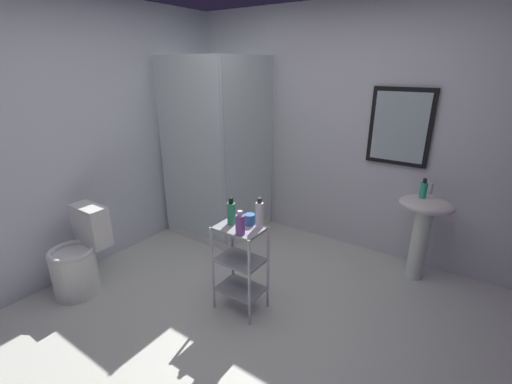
# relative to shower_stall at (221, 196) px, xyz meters

# --- Properties ---
(ground_plane) EXTENTS (4.20, 4.20, 0.02)m
(ground_plane) POSITION_rel_shower_stall_xyz_m (1.20, -1.23, -0.47)
(ground_plane) COLOR silver
(wall_back) EXTENTS (4.20, 0.14, 2.50)m
(wall_back) POSITION_rel_shower_stall_xyz_m (1.21, 0.62, 0.79)
(wall_back) COLOR silver
(wall_back) RESTS_ON ground_plane
(wall_left) EXTENTS (0.10, 4.20, 2.50)m
(wall_left) POSITION_rel_shower_stall_xyz_m (-0.65, -1.23, 0.79)
(wall_left) COLOR silver
(wall_left) RESTS_ON ground_plane
(shower_stall) EXTENTS (0.92, 0.92, 2.00)m
(shower_stall) POSITION_rel_shower_stall_xyz_m (0.00, 0.00, 0.00)
(shower_stall) COLOR white
(shower_stall) RESTS_ON ground_plane
(pedestal_sink) EXTENTS (0.46, 0.37, 0.81)m
(pedestal_sink) POSITION_rel_shower_stall_xyz_m (2.12, 0.29, 0.12)
(pedestal_sink) COLOR white
(pedestal_sink) RESTS_ON ground_plane
(sink_faucet) EXTENTS (0.03, 0.03, 0.10)m
(sink_faucet) POSITION_rel_shower_stall_xyz_m (2.12, 0.41, 0.40)
(sink_faucet) COLOR silver
(sink_faucet) RESTS_ON pedestal_sink
(toilet) EXTENTS (0.37, 0.49, 0.76)m
(toilet) POSITION_rel_shower_stall_xyz_m (-0.28, -1.59, -0.15)
(toilet) COLOR white
(toilet) RESTS_ON ground_plane
(storage_cart) EXTENTS (0.38, 0.28, 0.74)m
(storage_cart) POSITION_rel_shower_stall_xyz_m (1.02, -0.99, -0.03)
(storage_cart) COLOR silver
(storage_cart) RESTS_ON ground_plane
(hand_soap_bottle) EXTENTS (0.06, 0.06, 0.17)m
(hand_soap_bottle) POSITION_rel_shower_stall_xyz_m (2.08, 0.28, 0.42)
(hand_soap_bottle) COLOR #2DBC99
(hand_soap_bottle) RESTS_ON pedestal_sink
(conditioner_bottle_purple) EXTENTS (0.07, 0.07, 0.18)m
(conditioner_bottle_purple) POSITION_rel_shower_stall_xyz_m (1.09, -1.07, 0.36)
(conditioner_bottle_purple) COLOR purple
(conditioner_bottle_purple) RESTS_ON storage_cart
(body_wash_bottle_green) EXTENTS (0.07, 0.07, 0.22)m
(body_wash_bottle_green) POSITION_rel_shower_stall_xyz_m (0.94, -0.98, 0.37)
(body_wash_bottle_green) COLOR #319B64
(body_wash_bottle_green) RESTS_ON storage_cart
(lotion_bottle_white) EXTENTS (0.06, 0.06, 0.24)m
(lotion_bottle_white) POSITION_rel_shower_stall_xyz_m (1.15, -0.90, 0.38)
(lotion_bottle_white) COLOR white
(lotion_bottle_white) RESTS_ON storage_cart
(rinse_cup) EXTENTS (0.08, 0.08, 0.09)m
(rinse_cup) POSITION_rel_shower_stall_xyz_m (1.06, -0.91, 0.32)
(rinse_cup) COLOR #3870B2
(rinse_cup) RESTS_ON storage_cart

